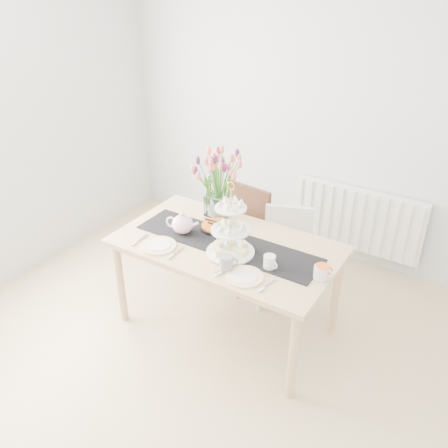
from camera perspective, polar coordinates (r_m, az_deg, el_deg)
The scene contains 16 objects.
room_shell at distance 2.57m, azimuth -8.21°, elevation 0.22°, with size 4.50×4.50×4.50m.
radiator at distance 4.52m, azimuth 15.68°, elevation 0.55°, with size 1.20×0.08×0.60m, color white.
dining_table at distance 3.45m, azimuth 0.31°, elevation -3.42°, with size 1.60×0.90×0.75m.
chair_brown at distance 4.10m, azimuth 2.05°, elevation -0.57°, with size 0.47×0.47×0.86m.
chair_white at distance 3.93m, azimuth 7.54°, elevation -2.95°, with size 0.51×0.51×0.79m.
table_runner at distance 3.41m, azimuth 0.31°, elevation -2.28°, with size 1.40×0.35×0.01m, color black.
tulip_vase at distance 3.64m, azimuth -0.67°, elevation 6.00°, with size 0.64×0.64×0.54m.
cake_stand at distance 3.22m, azimuth 0.79°, elevation -1.48°, with size 0.34×0.34×0.49m.
teapot at distance 3.50m, azimuth -5.02°, elevation -0.03°, with size 0.25×0.21×0.17m, color silver, non-canonical shape.
cream_jug at distance 3.09m, azimuth 11.57°, elevation -5.74°, with size 0.09×0.09×0.09m, color silver.
tart_tin at distance 3.59m, azimuth -0.84°, elevation -0.33°, with size 0.26×0.26×0.03m.
mug_grey at distance 3.10m, azimuth 0.27°, elevation -4.73°, with size 0.09×0.09×0.11m, color gray.
mug_white at distance 3.13m, azimuth 5.49°, elevation -4.58°, with size 0.08×0.08×0.10m, color silver.
mug_orange at distance 3.09m, azimuth 11.66°, elevation -5.67°, with size 0.08×0.08×0.10m, color #FF5B1C.
plate_left at distance 3.40m, azimuth -7.90°, elevation -2.60°, with size 0.26×0.26×0.01m, color white.
plate_right at distance 3.06m, azimuth 2.49°, elevation -6.34°, with size 0.25×0.25×0.01m, color white.
Camera 1 is at (1.49, -1.69, 2.53)m, focal length 38.00 mm.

